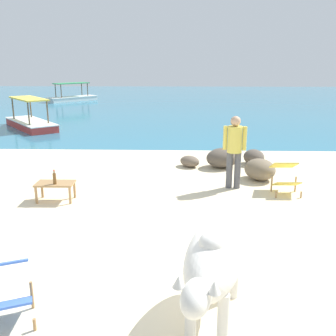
{
  "coord_description": "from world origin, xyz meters",
  "views": [
    {
      "loc": [
        0.55,
        -5.17,
        2.8
      ],
      "look_at": [
        0.28,
        3.0,
        0.55
      ],
      "focal_mm": 41.59,
      "sensor_mm": 36.0,
      "label": 1
    }
  ],
  "objects_px": {
    "low_bench_table": "(55,185)",
    "bottle": "(55,178)",
    "boat_white": "(72,97)",
    "cow": "(215,258)",
    "deck_chair_near": "(285,175)",
    "person_standing": "(234,147)",
    "boat_red": "(31,122)",
    "deck_chair_far": "(5,285)"
  },
  "relations": [
    {
      "from": "low_bench_table",
      "to": "bottle",
      "type": "height_order",
      "value": "bottle"
    },
    {
      "from": "boat_white",
      "to": "cow",
      "type": "bearing_deg",
      "value": -118.27
    },
    {
      "from": "deck_chair_near",
      "to": "boat_white",
      "type": "bearing_deg",
      "value": -154.36
    },
    {
      "from": "person_standing",
      "to": "boat_red",
      "type": "height_order",
      "value": "person_standing"
    },
    {
      "from": "deck_chair_near",
      "to": "deck_chair_far",
      "type": "xyz_separation_m",
      "value": [
        -4.17,
        -4.4,
        0.0
      ]
    },
    {
      "from": "bottle",
      "to": "boat_red",
      "type": "bearing_deg",
      "value": 113.45
    },
    {
      "from": "deck_chair_near",
      "to": "deck_chair_far",
      "type": "relative_size",
      "value": 0.85
    },
    {
      "from": "low_bench_table",
      "to": "boat_red",
      "type": "height_order",
      "value": "boat_red"
    },
    {
      "from": "cow",
      "to": "deck_chair_near",
      "type": "xyz_separation_m",
      "value": [
        1.89,
        4.39,
        -0.37
      ]
    },
    {
      "from": "person_standing",
      "to": "boat_white",
      "type": "distance_m",
      "value": 21.75
    },
    {
      "from": "deck_chair_far",
      "to": "boat_red",
      "type": "relative_size",
      "value": 0.25
    },
    {
      "from": "person_standing",
      "to": "deck_chair_far",
      "type": "bearing_deg",
      "value": 154.53
    },
    {
      "from": "low_bench_table",
      "to": "person_standing",
      "type": "bearing_deg",
      "value": 13.6
    },
    {
      "from": "bottle",
      "to": "boat_red",
      "type": "xyz_separation_m",
      "value": [
        -3.92,
        9.04,
        -0.25
      ]
    },
    {
      "from": "deck_chair_near",
      "to": "boat_red",
      "type": "relative_size",
      "value": 0.22
    },
    {
      "from": "cow",
      "to": "deck_chair_far",
      "type": "bearing_deg",
      "value": -75.15
    },
    {
      "from": "cow",
      "to": "deck_chair_near",
      "type": "height_order",
      "value": "cow"
    },
    {
      "from": "boat_white",
      "to": "deck_chair_near",
      "type": "bearing_deg",
      "value": -110.11
    },
    {
      "from": "cow",
      "to": "low_bench_table",
      "type": "height_order",
      "value": "cow"
    },
    {
      "from": "deck_chair_far",
      "to": "person_standing",
      "type": "relative_size",
      "value": 0.56
    },
    {
      "from": "bottle",
      "to": "cow",
      "type": "bearing_deg",
      "value": -51.5
    },
    {
      "from": "cow",
      "to": "deck_chair_near",
      "type": "distance_m",
      "value": 4.79
    },
    {
      "from": "deck_chair_near",
      "to": "deck_chair_far",
      "type": "distance_m",
      "value": 6.06
    },
    {
      "from": "deck_chair_far",
      "to": "person_standing",
      "type": "distance_m",
      "value": 5.64
    },
    {
      "from": "boat_white",
      "to": "boat_red",
      "type": "bearing_deg",
      "value": -130.0
    },
    {
      "from": "deck_chair_near",
      "to": "deck_chair_far",
      "type": "bearing_deg",
      "value": -44.53
    },
    {
      "from": "deck_chair_near",
      "to": "boat_white",
      "type": "distance_m",
      "value": 22.45
    },
    {
      "from": "cow",
      "to": "deck_chair_far",
      "type": "relative_size",
      "value": 2.24
    },
    {
      "from": "bottle",
      "to": "deck_chair_far",
      "type": "relative_size",
      "value": 0.32
    },
    {
      "from": "bottle",
      "to": "boat_white",
      "type": "relative_size",
      "value": 0.09
    },
    {
      "from": "person_standing",
      "to": "boat_white",
      "type": "xyz_separation_m",
      "value": [
        -9.03,
        19.77,
        -0.7
      ]
    },
    {
      "from": "cow",
      "to": "person_standing",
      "type": "relative_size",
      "value": 1.26
    },
    {
      "from": "boat_white",
      "to": "boat_red",
      "type": "xyz_separation_m",
      "value": [
        1.41,
        -11.78,
        0.0
      ]
    },
    {
      "from": "person_standing",
      "to": "boat_red",
      "type": "bearing_deg",
      "value": 51.62
    },
    {
      "from": "deck_chair_near",
      "to": "person_standing",
      "type": "distance_m",
      "value": 1.24
    },
    {
      "from": "cow",
      "to": "person_standing",
      "type": "bearing_deg",
      "value": -175.42
    },
    {
      "from": "cow",
      "to": "boat_white",
      "type": "relative_size",
      "value": 0.59
    },
    {
      "from": "low_bench_table",
      "to": "boat_white",
      "type": "relative_size",
      "value": 0.22
    },
    {
      "from": "person_standing",
      "to": "bottle",
      "type": "bearing_deg",
      "value": 113.87
    },
    {
      "from": "bottle",
      "to": "low_bench_table",
      "type": "bearing_deg",
      "value": 108.18
    },
    {
      "from": "low_bench_table",
      "to": "person_standing",
      "type": "height_order",
      "value": "person_standing"
    },
    {
      "from": "cow",
      "to": "bottle",
      "type": "bearing_deg",
      "value": -127.01
    }
  ]
}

